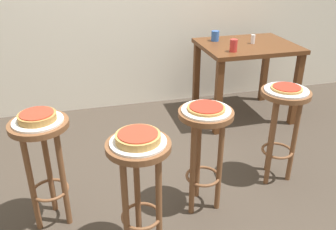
{
  "coord_description": "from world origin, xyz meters",
  "views": [
    {
      "loc": [
        -0.52,
        -2.08,
        1.66
      ],
      "look_at": [
        0.01,
        -0.08,
        0.65
      ],
      "focal_mm": 38.42,
      "sensor_mm": 36.0,
      "label": 1
    }
  ],
  "objects_px": {
    "pizza_leftside": "(37,117)",
    "serving_plate_rear": "(286,90)",
    "condiment_shaker": "(253,39)",
    "stool_foreground": "(140,176)",
    "cup_near_edge": "(234,46)",
    "serving_plate_middle": "(206,110)",
    "dining_table": "(246,57)",
    "pizza_foreground": "(138,137)",
    "serving_plate_leftside": "(38,121)",
    "stool_middle": "(205,140)",
    "pizza_middle": "(206,108)",
    "cup_far_edge": "(215,36)",
    "pizza_rear": "(287,88)",
    "stool_rear": "(282,117)",
    "serving_plate_foreground": "(138,142)",
    "stool_leftside": "(43,152)"
  },
  "relations": [
    {
      "from": "stool_rear",
      "to": "pizza_leftside",
      "type": "bearing_deg",
      "value": -177.99
    },
    {
      "from": "pizza_middle",
      "to": "condiment_shaker",
      "type": "height_order",
      "value": "condiment_shaker"
    },
    {
      "from": "stool_rear",
      "to": "serving_plate_middle",
      "type": "bearing_deg",
      "value": -165.71
    },
    {
      "from": "pizza_leftside",
      "to": "stool_rear",
      "type": "height_order",
      "value": "pizza_leftside"
    },
    {
      "from": "serving_plate_rear",
      "to": "condiment_shaker",
      "type": "xyz_separation_m",
      "value": [
        0.29,
        1.09,
        0.07
      ]
    },
    {
      "from": "serving_plate_foreground",
      "to": "serving_plate_rear",
      "type": "xyz_separation_m",
      "value": [
        1.12,
        0.44,
        0.0
      ]
    },
    {
      "from": "pizza_rear",
      "to": "cup_far_edge",
      "type": "height_order",
      "value": "cup_far_edge"
    },
    {
      "from": "stool_foreground",
      "to": "serving_plate_foreground",
      "type": "xyz_separation_m",
      "value": [
        0.0,
        0.0,
        0.21
      ]
    },
    {
      "from": "stool_rear",
      "to": "stool_middle",
      "type": "bearing_deg",
      "value": -165.71
    },
    {
      "from": "serving_plate_foreground",
      "to": "dining_table",
      "type": "relative_size",
      "value": 0.33
    },
    {
      "from": "serving_plate_foreground",
      "to": "stool_middle",
      "type": "xyz_separation_m",
      "value": [
        0.47,
        0.27,
        -0.21
      ]
    },
    {
      "from": "stool_middle",
      "to": "stool_rear",
      "type": "bearing_deg",
      "value": 14.29
    },
    {
      "from": "stool_middle",
      "to": "serving_plate_rear",
      "type": "height_order",
      "value": "serving_plate_rear"
    },
    {
      "from": "serving_plate_foreground",
      "to": "condiment_shaker",
      "type": "bearing_deg",
      "value": 47.34
    },
    {
      "from": "serving_plate_leftside",
      "to": "condiment_shaker",
      "type": "relative_size",
      "value": 3.39
    },
    {
      "from": "pizza_leftside",
      "to": "pizza_middle",
      "type": "bearing_deg",
      "value": -6.28
    },
    {
      "from": "pizza_foreground",
      "to": "serving_plate_leftside",
      "type": "xyz_separation_m",
      "value": [
        -0.51,
        0.38,
        -0.03
      ]
    },
    {
      "from": "stool_foreground",
      "to": "serving_plate_leftside",
      "type": "xyz_separation_m",
      "value": [
        -0.51,
        0.38,
        0.21
      ]
    },
    {
      "from": "stool_middle",
      "to": "serving_plate_middle",
      "type": "relative_size",
      "value": 2.37
    },
    {
      "from": "serving_plate_rear",
      "to": "dining_table",
      "type": "distance_m",
      "value": 1.12
    },
    {
      "from": "pizza_rear",
      "to": "cup_near_edge",
      "type": "distance_m",
      "value": 0.88
    },
    {
      "from": "pizza_foreground",
      "to": "serving_plate_rear",
      "type": "relative_size",
      "value": 0.77
    },
    {
      "from": "pizza_leftside",
      "to": "condiment_shaker",
      "type": "relative_size",
      "value": 2.52
    },
    {
      "from": "stool_rear",
      "to": "pizza_rear",
      "type": "height_order",
      "value": "pizza_rear"
    },
    {
      "from": "pizza_leftside",
      "to": "serving_plate_rear",
      "type": "relative_size",
      "value": 0.71
    },
    {
      "from": "stool_middle",
      "to": "condiment_shaker",
      "type": "bearing_deg",
      "value": 53.22
    },
    {
      "from": "pizza_rear",
      "to": "stool_foreground",
      "type": "bearing_deg",
      "value": -158.59
    },
    {
      "from": "stool_foreground",
      "to": "pizza_rear",
      "type": "height_order",
      "value": "pizza_rear"
    },
    {
      "from": "stool_foreground",
      "to": "cup_near_edge",
      "type": "relative_size",
      "value": 6.47
    },
    {
      "from": "cup_far_edge",
      "to": "stool_foreground",
      "type": "bearing_deg",
      "value": -122.5
    },
    {
      "from": "dining_table",
      "to": "condiment_shaker",
      "type": "relative_size",
      "value": 10.61
    },
    {
      "from": "cup_far_edge",
      "to": "pizza_rear",
      "type": "bearing_deg",
      "value": -88.76
    },
    {
      "from": "pizza_leftside",
      "to": "pizza_rear",
      "type": "relative_size",
      "value": 1.0
    },
    {
      "from": "stool_foreground",
      "to": "serving_plate_foreground",
      "type": "bearing_deg",
      "value": 0.0
    },
    {
      "from": "serving_plate_leftside",
      "to": "serving_plate_rear",
      "type": "bearing_deg",
      "value": 2.01
    },
    {
      "from": "pizza_middle",
      "to": "serving_plate_foreground",
      "type": "bearing_deg",
      "value": -149.81
    },
    {
      "from": "stool_middle",
      "to": "stool_leftside",
      "type": "distance_m",
      "value": 0.99
    },
    {
      "from": "serving_plate_foreground",
      "to": "cup_far_edge",
      "type": "bearing_deg",
      "value": 57.5
    },
    {
      "from": "serving_plate_leftside",
      "to": "condiment_shaker",
      "type": "height_order",
      "value": "condiment_shaker"
    },
    {
      "from": "dining_table",
      "to": "cup_far_edge",
      "type": "bearing_deg",
      "value": 144.64
    },
    {
      "from": "serving_plate_leftside",
      "to": "cup_far_edge",
      "type": "xyz_separation_m",
      "value": [
        1.61,
        1.34,
        0.08
      ]
    },
    {
      "from": "pizza_foreground",
      "to": "pizza_middle",
      "type": "distance_m",
      "value": 0.55
    },
    {
      "from": "serving_plate_foreground",
      "to": "stool_rear",
      "type": "xyz_separation_m",
      "value": [
        1.12,
        0.44,
        -0.21
      ]
    },
    {
      "from": "serving_plate_middle",
      "to": "pizza_rear",
      "type": "relative_size",
      "value": 1.42
    },
    {
      "from": "serving_plate_middle",
      "to": "condiment_shaker",
      "type": "distance_m",
      "value": 1.57
    },
    {
      "from": "pizza_leftside",
      "to": "pizza_rear",
      "type": "distance_m",
      "value": 1.64
    },
    {
      "from": "stool_foreground",
      "to": "condiment_shaker",
      "type": "distance_m",
      "value": 2.1
    },
    {
      "from": "condiment_shaker",
      "to": "pizza_rear",
      "type": "bearing_deg",
      "value": -104.81
    },
    {
      "from": "serving_plate_middle",
      "to": "dining_table",
      "type": "xyz_separation_m",
      "value": [
        0.89,
        1.26,
        -0.1
      ]
    },
    {
      "from": "stool_middle",
      "to": "stool_rear",
      "type": "relative_size",
      "value": 1.0
    }
  ]
}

